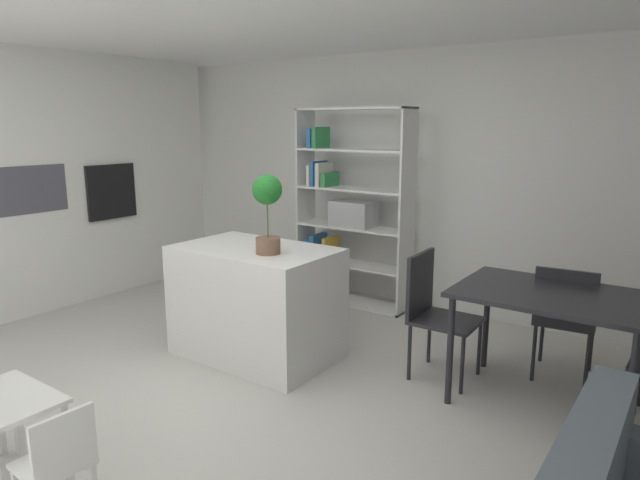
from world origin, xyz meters
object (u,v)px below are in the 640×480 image
object	(u,v)px
built_in_oven	(111,191)
dining_table	(551,304)
open_bookshelf	(346,212)
dining_chair_island_side	(433,305)
kitchen_island	(256,302)
child_chair_right	(58,462)
child_table	(4,415)
dining_chair_far	(565,314)
potted_plant_on_island	(267,205)

from	to	relation	value
built_in_oven	dining_table	world-z (taller)	built_in_oven
open_bookshelf	dining_table	world-z (taller)	open_bookshelf
dining_chair_island_side	kitchen_island	bearing A→B (deg)	108.81
kitchen_island	dining_chair_island_side	xyz separation A→B (m)	(1.31, 0.49, 0.09)
child_chair_right	child_table	bearing A→B (deg)	-87.16
child_table	kitchen_island	bearing A→B (deg)	92.22
dining_table	dining_chair_far	bearing A→B (deg)	88.75
open_bookshelf	child_chair_right	world-z (taller)	open_bookshelf
kitchen_island	child_chair_right	distance (m)	2.10
open_bookshelf	dining_chair_far	world-z (taller)	open_bookshelf
potted_plant_on_island	dining_chair_island_side	world-z (taller)	potted_plant_on_island
built_in_oven	child_chair_right	xyz separation A→B (m)	(2.99, -2.40, -0.81)
kitchen_island	child_chair_right	xyz separation A→B (m)	(0.58, -2.02, -0.12)
child_chair_right	kitchen_island	bearing A→B (deg)	-160.80
dining_chair_island_side	dining_table	bearing A→B (deg)	-91.36
kitchen_island	dining_chair_far	xyz separation A→B (m)	(2.14, 0.93, 0.07)
open_bookshelf	dining_chair_island_side	size ratio (longest dim) A/B	2.17
kitchen_island	child_table	xyz separation A→B (m)	(0.08, -2.01, -0.05)
potted_plant_on_island	child_table	bearing A→B (deg)	-94.22
built_in_oven	child_table	distance (m)	3.53
kitchen_island	dining_chair_island_side	bearing A→B (deg)	20.38
potted_plant_on_island	dining_chair_island_side	bearing A→B (deg)	28.04
child_table	dining_chair_far	distance (m)	3.59
child_chair_right	dining_chair_island_side	world-z (taller)	dining_chair_island_side
open_bookshelf	dining_chair_island_side	bearing A→B (deg)	-36.80
potted_plant_on_island	dining_table	bearing A→B (deg)	17.04
child_table	dining_chair_island_side	world-z (taller)	dining_chair_island_side
kitchen_island	open_bookshelf	distance (m)	1.69
built_in_oven	dining_chair_far	xyz separation A→B (m)	(4.54, 0.55, -0.62)
open_bookshelf	kitchen_island	bearing A→B (deg)	-83.55
kitchen_island	dining_chair_island_side	distance (m)	1.40
built_in_oven	open_bookshelf	bearing A→B (deg)	28.78
open_bookshelf	built_in_oven	bearing A→B (deg)	-151.22
dining_table	dining_chair_island_side	world-z (taller)	dining_chair_island_side
kitchen_island	dining_chair_far	distance (m)	2.33
dining_table	dining_chair_far	xyz separation A→B (m)	(0.01, 0.44, -0.19)
kitchen_island	dining_chair_far	world-z (taller)	kitchen_island
potted_plant_on_island	dining_chair_far	distance (m)	2.30
kitchen_island	child_chair_right	size ratio (longest dim) A/B	2.12
open_bookshelf	child_table	distance (m)	3.67
dining_table	open_bookshelf	bearing A→B (deg)	154.23
dining_chair_far	open_bookshelf	bearing A→B (deg)	-21.93
dining_table	dining_chair_island_side	bearing A→B (deg)	-179.80
child_table	dining_chair_far	world-z (taller)	dining_chair_far
child_table	child_chair_right	bearing A→B (deg)	-0.35
open_bookshelf	dining_chair_far	bearing A→B (deg)	-16.21
dining_chair_island_side	child_chair_right	bearing A→B (deg)	162.10
dining_chair_island_side	dining_chair_far	bearing A→B (deg)	-63.30
potted_plant_on_island	dining_chair_far	size ratio (longest dim) A/B	0.68
dining_chair_far	dining_chair_island_side	world-z (taller)	dining_chair_island_side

